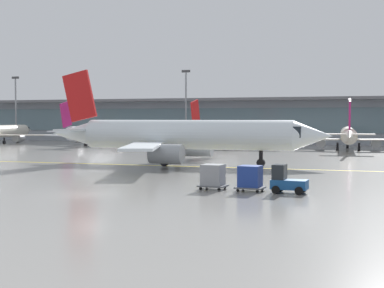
% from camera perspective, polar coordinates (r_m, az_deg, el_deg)
% --- Properties ---
extents(ground_plane, '(400.00, 400.00, 0.00)m').
position_cam_1_polar(ground_plane, '(42.11, -10.37, -4.99)').
color(ground_plane, gray).
extents(taxiway_centreline_stripe, '(109.90, 5.49, 0.01)m').
position_cam_1_polar(taxiway_centreline_stripe, '(65.15, -1.05, -2.22)').
color(taxiway_centreline_stripe, yellow).
rests_on(taxiway_centreline_stripe, ground_plane).
extents(terminal_concourse, '(181.31, 11.00, 9.60)m').
position_cam_1_polar(terminal_concourse, '(122.51, 9.97, 2.35)').
color(terminal_concourse, '#8C939E').
rests_on(terminal_concourse, ground_plane).
extents(gate_airplane_0, '(23.60, 25.51, 8.44)m').
position_cam_1_polar(gate_airplane_0, '(125.92, -18.59, 1.17)').
color(gate_airplane_0, silver).
rests_on(gate_airplane_0, ground_plane).
extents(gate_airplane_1, '(23.68, 25.49, 8.44)m').
position_cam_1_polar(gate_airplane_1, '(112.71, -9.50, 1.11)').
color(gate_airplane_1, silver).
rests_on(gate_airplane_1, ground_plane).
extents(gate_airplane_2, '(23.64, 25.51, 8.44)m').
position_cam_1_polar(gate_airplane_2, '(101.02, 2.68, 0.97)').
color(gate_airplane_2, white).
rests_on(gate_airplane_2, ground_plane).
extents(gate_airplane_3, '(23.60, 25.51, 8.44)m').
position_cam_1_polar(gate_airplane_3, '(99.17, 15.30, 0.84)').
color(gate_airplane_3, silver).
rests_on(gate_airplane_3, ground_plane).
extents(taxiing_regional_jet, '(34.49, 32.06, 11.43)m').
position_cam_1_polar(taxiing_regional_jet, '(66.95, -0.81, 0.84)').
color(taxiing_regional_jet, white).
rests_on(taxiing_regional_jet, ground_plane).
extents(baggage_tug, '(2.65, 1.71, 2.10)m').
position_cam_1_polar(baggage_tug, '(42.75, 9.38, -3.66)').
color(baggage_tug, '#194C8C').
rests_on(baggage_tug, ground_plane).
extents(cargo_dolly_lead, '(2.16, 1.68, 1.94)m').
position_cam_1_polar(cargo_dolly_lead, '(43.42, 5.81, -3.33)').
color(cargo_dolly_lead, '#595B60').
rests_on(cargo_dolly_lead, ground_plane).
extents(cargo_dolly_trailing, '(2.16, 1.68, 1.94)m').
position_cam_1_polar(cargo_dolly_trailing, '(44.35, 2.09, -3.19)').
color(cargo_dolly_trailing, '#595B60').
rests_on(cargo_dolly_trailing, ground_plane).
extents(apron_light_mast_0, '(1.80, 0.36, 14.93)m').
position_cam_1_polar(apron_light_mast_0, '(138.83, -17.15, 3.65)').
color(apron_light_mast_0, gray).
rests_on(apron_light_mast_0, ground_plane).
extents(apron_light_mast_1, '(1.80, 0.36, 15.34)m').
position_cam_1_polar(apron_light_mast_1, '(119.12, -0.61, 4.04)').
color(apron_light_mast_1, gray).
rests_on(apron_light_mast_1, ground_plane).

